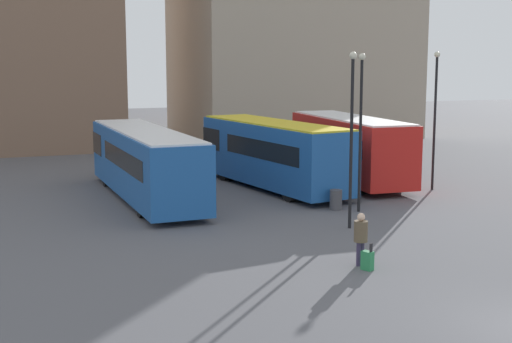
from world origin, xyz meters
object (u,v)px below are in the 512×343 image
Objects in this scene: suitcase at (367,260)px; lamp_post_0 at (361,121)px; lamp_post_2 at (352,127)px; bus_1 at (273,152)px; bus_0 at (145,161)px; trash_bin at (336,200)px; traveler at (361,234)px; bus_2 at (349,147)px; lamp_post_1 at (435,111)px.

lamp_post_0 is (3.82, 7.49, 3.47)m from suitcase.
bus_1 is at bearing 86.88° from lamp_post_2.
lamp_post_0 is 1.00× the size of lamp_post_2.
bus_0 is 14.14m from suitcase.
bus_0 is 14.80× the size of suitcase.
bus_0 is 8.90m from trash_bin.
lamp_post_0 is (3.79, 6.97, 2.80)m from traveler.
bus_2 is 15.47m from traveler.
traveler is at bearing -114.36° from lamp_post_2.
lamp_post_0 is (7.70, -6.04, 2.06)m from bus_0.
lamp_post_2 is (-4.90, -9.32, 1.98)m from bus_2.
lamp_post_2 reaches higher than trash_bin.
bus_2 is 11.98× the size of trash_bin.
bus_2 is (10.84, 0.80, 0.10)m from bus_0.
suitcase is (3.87, -13.53, -1.42)m from bus_0.
bus_0 is at bearing -8.66° from suitcase.
traveler is at bearing -133.28° from lamp_post_1.
trash_bin is at bearing 137.76° from lamp_post_0.
lamp_post_2 is at bearing 168.17° from bus_1.
bus_0 is 6.44m from bus_1.
bus_2 reaches higher than bus_0.
bus_1 reaches higher than bus_0.
bus_2 is 1.57× the size of lamp_post_0.
bus_2 is 7.42m from trash_bin.
suitcase is at bearing -165.42° from bus_0.
lamp_post_1 is at bearing -123.05° from bus_1.
lamp_post_1 reaches higher than suitcase.
lamp_post_2 is (2.03, 4.49, 2.81)m from traveler.
suitcase is at bearing -131.99° from lamp_post_1.
suitcase is 0.13× the size of lamp_post_1.
bus_0 is at bearing 141.88° from lamp_post_0.
trash_bin is (6.97, -5.38, -1.29)m from bus_0.
trash_bin is (-6.53, -2.54, -3.41)m from lamp_post_1.
bus_2 is at bearing 57.90° from trash_bin.
lamp_post_1 is 9.46m from lamp_post_2.
traveler is 8.24m from trash_bin.
lamp_post_2 is (-1.75, -2.49, 0.02)m from lamp_post_0.
bus_1 is at bearing -88.17° from bus_0.
lamp_post_2 is 4.72m from trash_bin.
lamp_post_0 reaches higher than traveler.
traveler is 0.25× the size of lamp_post_1.
bus_0 is 1.88× the size of lamp_post_1.
traveler reaches higher than suitcase.
bus_0 is 1.22× the size of bus_2.
lamp_post_2 is (2.07, 5.00, 3.49)m from suitcase.
bus_0 is 10.60m from lamp_post_2.
lamp_post_1 is 1.01× the size of lamp_post_2.
bus_0 reaches higher than trash_bin.
bus_0 is 10.00m from lamp_post_0.
lamp_post_1 is (2.65, -3.63, 2.03)m from bus_2.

